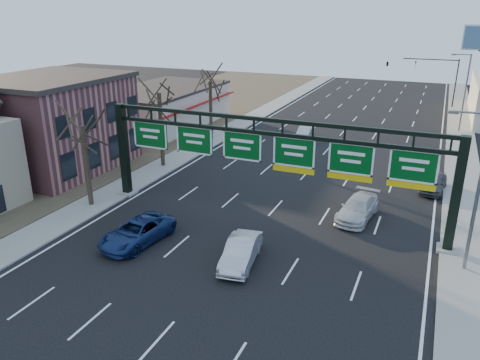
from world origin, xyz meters
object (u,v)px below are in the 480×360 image
at_px(sign_gantry, 270,156).
at_px(car_blue_suv, 137,232).
at_px(car_silver_sedan, 241,252).
at_px(car_white_wagon, 358,208).

xyz_separation_m(sign_gantry, car_blue_suv, (-6.33, -6.54, -3.89)).
xyz_separation_m(car_blue_suv, car_silver_sedan, (6.95, 0.22, 0.01)).
bearing_deg(sign_gantry, car_blue_suv, -134.06).
relative_size(car_silver_sedan, car_white_wagon, 0.90).
height_order(car_blue_suv, car_white_wagon, car_blue_suv).
distance_m(sign_gantry, car_white_wagon, 7.36).
relative_size(car_blue_suv, car_silver_sedan, 1.17).
bearing_deg(car_silver_sedan, sign_gantry, 87.26).
relative_size(sign_gantry, car_silver_sedan, 5.40).
height_order(sign_gantry, car_blue_suv, sign_gantry).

